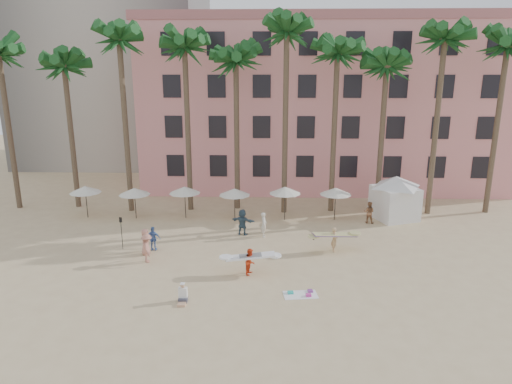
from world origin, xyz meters
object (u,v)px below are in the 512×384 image
object	(u,v)px
pink_hotel	(321,106)
carrier_white	(250,260)
cabana	(395,194)
carrier_yellow	(334,238)

from	to	relation	value
pink_hotel	carrier_white	bearing A→B (deg)	-104.87
pink_hotel	cabana	size ratio (longest dim) A/B	6.07
pink_hotel	carrier_white	size ratio (longest dim) A/B	11.82
pink_hotel	cabana	xyz separation A→B (m)	(4.81, -12.99, -5.93)
cabana	carrier_yellow	world-z (taller)	cabana
carrier_yellow	cabana	bearing A→B (deg)	51.01
pink_hotel	carrier_white	world-z (taller)	pink_hotel
cabana	carrier_white	world-z (taller)	cabana
carrier_white	pink_hotel	bearing A→B (deg)	75.13
pink_hotel	cabana	world-z (taller)	pink_hotel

